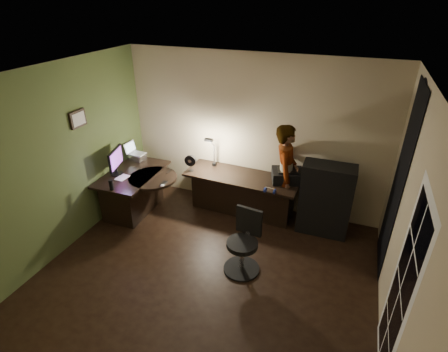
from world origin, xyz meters
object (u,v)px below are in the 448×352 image
(person, at_px, (285,174))
(cabinet, at_px, (325,199))
(desk_left, at_px, (135,192))
(desk_right, at_px, (241,194))
(monitor, at_px, (116,165))
(office_chair, at_px, (242,244))

(person, bearing_deg, cabinet, -108.53)
(desk_left, xyz_separation_m, person, (2.48, 0.71, 0.48))
(desk_right, bearing_deg, cabinet, 1.11)
(monitor, bearing_deg, desk_left, 16.65)
(monitor, bearing_deg, office_chair, -29.28)
(desk_right, bearing_deg, monitor, -156.98)
(cabinet, height_order, person, person)
(desk_left, relative_size, cabinet, 1.10)
(cabinet, distance_m, monitor, 3.48)
(desk_right, relative_size, monitor, 3.87)
(desk_right, relative_size, office_chair, 2.13)
(desk_left, distance_m, monitor, 0.60)
(office_chair, height_order, person, person)
(desk_left, xyz_separation_m, cabinet, (3.17, 0.59, 0.22))
(desk_right, relative_size, person, 1.14)
(person, bearing_deg, office_chair, 162.13)
(cabinet, xyz_separation_m, office_chair, (-0.93, -1.35, -0.14))
(desk_right, xyz_separation_m, person, (0.71, 0.09, 0.49))
(desk_right, bearing_deg, person, 9.49)
(office_chair, bearing_deg, desk_left, 168.15)
(desk_right, distance_m, cabinet, 1.42)
(monitor, distance_m, office_chair, 2.58)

